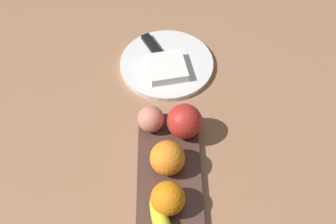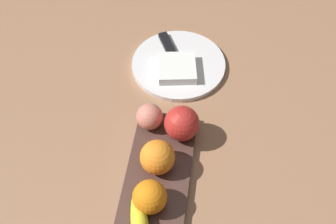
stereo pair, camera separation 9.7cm
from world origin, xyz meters
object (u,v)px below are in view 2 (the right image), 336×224
at_px(dinner_plate, 179,64).
at_px(knife, 169,49).
at_px(fruit_tray, 155,194).
at_px(orange_near_apple, 157,157).
at_px(orange_near_banana, 150,197).
at_px(peach, 150,117).
at_px(apple, 182,123).
at_px(folded_napkin, 177,68).

xyz_separation_m(dinner_plate, knife, (-0.04, -0.03, 0.01)).
relative_size(fruit_tray, orange_near_apple, 5.52).
distance_m(fruit_tray, orange_near_apple, 0.08).
distance_m(orange_near_banana, peach, 0.20).
bearing_deg(orange_near_banana, orange_near_apple, 179.65).
height_order(apple, folded_napkin, apple).
height_order(fruit_tray, peach, peach).
distance_m(fruit_tray, folded_napkin, 0.35).
xyz_separation_m(fruit_tray, peach, (-0.17, -0.04, 0.04)).
bearing_deg(orange_near_apple, knife, -175.66).
height_order(apple, orange_near_apple, apple).
relative_size(folded_napkin, knife, 0.57).
relative_size(fruit_tray, peach, 6.75).
bearing_deg(knife, orange_near_banana, -24.23).
height_order(fruit_tray, knife, knife).
bearing_deg(folded_napkin, apple, 10.66).
bearing_deg(peach, apple, 79.39).
height_order(fruit_tray, apple, apple).
relative_size(apple, dinner_plate, 0.32).
xyz_separation_m(fruit_tray, folded_napkin, (-0.35, -0.00, 0.02)).
relative_size(orange_near_apple, folded_napkin, 0.78).
height_order(orange_near_apple, knife, orange_near_apple).
bearing_deg(peach, knife, 177.99).
distance_m(apple, orange_near_apple, 0.10).
bearing_deg(folded_napkin, orange_near_banana, -0.64).
distance_m(fruit_tray, knife, 0.43).
relative_size(apple, folded_napkin, 0.83).
xyz_separation_m(orange_near_apple, dinner_plate, (-0.32, 0.00, -0.05)).
relative_size(apple, orange_near_banana, 1.14).
relative_size(fruit_tray, folded_napkin, 4.29).
bearing_deg(dinner_plate, folded_napkin, -0.00).
height_order(orange_near_apple, folded_napkin, orange_near_apple).
xyz_separation_m(dinner_plate, folded_napkin, (0.03, -0.00, 0.02)).
distance_m(folded_napkin, knife, 0.08).
xyz_separation_m(orange_near_apple, knife, (-0.36, -0.03, -0.04)).
distance_m(dinner_plate, folded_napkin, 0.04).
bearing_deg(folded_napkin, knife, -157.26).
xyz_separation_m(orange_near_apple, folded_napkin, (-0.29, 0.00, -0.03)).
distance_m(orange_near_banana, knife, 0.45).
distance_m(peach, knife, 0.26).
xyz_separation_m(peach, knife, (-0.25, 0.01, -0.03)).
bearing_deg(dinner_plate, peach, -10.76).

